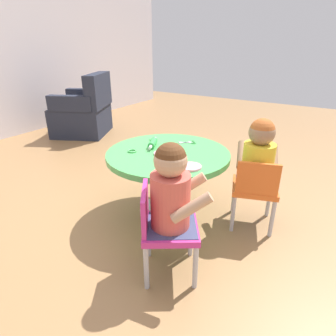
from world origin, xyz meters
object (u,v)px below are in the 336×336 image
object	(u,v)px
craft_table	(168,167)
craft_scissors	(190,142)
seated_child_right	(259,156)
child_chair_right	(255,188)
seated_child_left	(171,190)
child_chair_left	(164,227)
rolling_pin	(153,143)
armchair_dark	(84,113)

from	to	relation	value
craft_table	craft_scissors	bearing A→B (deg)	-7.70
seated_child_right	child_chair_right	bearing A→B (deg)	-161.11
craft_table	seated_child_left	xyz separation A→B (m)	(-0.52, -0.35, 0.14)
craft_table	seated_child_right	xyz separation A→B (m)	(0.21, -0.59, 0.14)
craft_scissors	seated_child_right	bearing A→B (deg)	-95.85
seated_child_left	seated_child_right	xyz separation A→B (m)	(0.73, -0.24, 0.00)
child_chair_left	craft_scissors	world-z (taller)	child_chair_left
craft_table	child_chair_right	distance (m)	0.63
rolling_pin	craft_scissors	world-z (taller)	rolling_pin
craft_scissors	armchair_dark	bearing A→B (deg)	67.79
child_chair_right	rolling_pin	distance (m)	0.81
child_chair_left	craft_table	bearing A→B (deg)	30.22
child_chair_left	rolling_pin	distance (m)	0.79
craft_table	rolling_pin	distance (m)	0.22
craft_table	armchair_dark	size ratio (longest dim) A/B	0.93
child_chair_right	rolling_pin	size ratio (longest dim) A/B	2.46
seated_child_right	rolling_pin	size ratio (longest dim) A/B	2.34
armchair_dark	rolling_pin	distance (m)	2.29
child_chair_left	seated_child_left	xyz separation A→B (m)	(0.02, -0.03, 0.23)
armchair_dark	child_chair_right	bearing A→B (deg)	-109.73
seated_child_right	craft_scissors	bearing A→B (deg)	84.15
seated_child_left	seated_child_right	distance (m)	0.77
seated_child_right	rolling_pin	xyz separation A→B (m)	(-0.17, 0.75, 0.00)
armchair_dark	craft_scissors	size ratio (longest dim) A/B	7.02
craft_table	armchair_dark	xyz separation A→B (m)	(1.16, 2.15, -0.08)
child_chair_right	armchair_dark	world-z (taller)	armchair_dark
armchair_dark	craft_scissors	bearing A→B (deg)	-112.21
craft_table	seated_child_left	size ratio (longest dim) A/B	1.75
craft_table	child_chair_right	xyz separation A→B (m)	(0.17, -0.60, -0.08)
child_chair_right	rolling_pin	xyz separation A→B (m)	(-0.13, 0.77, 0.23)
seated_child_left	craft_scissors	world-z (taller)	seated_child_left
child_chair_right	seated_child_right	distance (m)	0.23
seated_child_left	craft_scissors	xyz separation A→B (m)	(0.78, 0.31, -0.02)
child_chair_left	child_chair_right	xyz separation A→B (m)	(0.71, -0.29, 0.00)
seated_child_left	child_chair_right	world-z (taller)	seated_child_left
child_chair_left	craft_scissors	xyz separation A→B (m)	(0.81, 0.28, 0.21)
child_chair_left	rolling_pin	size ratio (longest dim) A/B	2.46
armchair_dark	craft_scissors	xyz separation A→B (m)	(-0.89, -2.19, 0.20)
child_chair_left	child_chair_right	size ratio (longest dim) A/B	1.00
child_chair_right	craft_scissors	distance (m)	0.61
armchair_dark	child_chair_left	bearing A→B (deg)	-124.54
child_chair_left	craft_scissors	distance (m)	0.88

